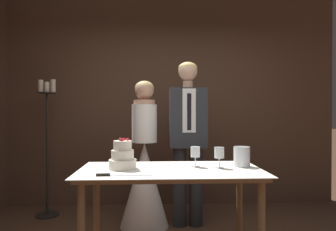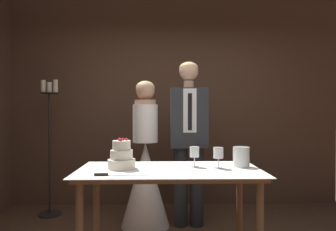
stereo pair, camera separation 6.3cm
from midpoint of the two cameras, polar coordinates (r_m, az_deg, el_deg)
The scene contains 10 objects.
wall_back at distance 4.20m, azimuth -0.17°, elevation 2.92°, with size 4.62×0.12×2.89m, color #513828.
cake_table at distance 2.51m, azimuth -0.27°, elevation -12.32°, with size 1.49×0.75×0.81m.
tiered_cake at distance 2.51m, azimuth -9.37°, elevation -7.85°, with size 0.23×0.23×0.25m.
cake_knife at distance 2.26m, azimuth -11.13°, elevation -11.04°, with size 0.42×0.04×0.02m.
wine_glass_near at distance 2.57m, azimuth 4.51°, elevation -7.03°, with size 0.08×0.08×0.17m.
wine_glass_middle at distance 2.54m, azimuth 9.02°, elevation -7.22°, with size 0.08×0.08×0.17m.
hurricane_candle at distance 2.65m, azimuth 13.20°, elevation -7.72°, with size 0.14×0.14×0.17m.
bride at distance 3.41m, azimuth -5.05°, elevation -10.79°, with size 0.54×0.54×1.63m.
groom at distance 3.37m, azimuth 3.26°, elevation -3.43°, with size 0.41×0.25×1.84m.
candle_stand at distance 3.99m, azimuth -22.44°, elevation -5.14°, with size 0.28×0.28×1.68m.
Camera 1 is at (-0.21, -2.10, 1.28)m, focal length 32.00 mm.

